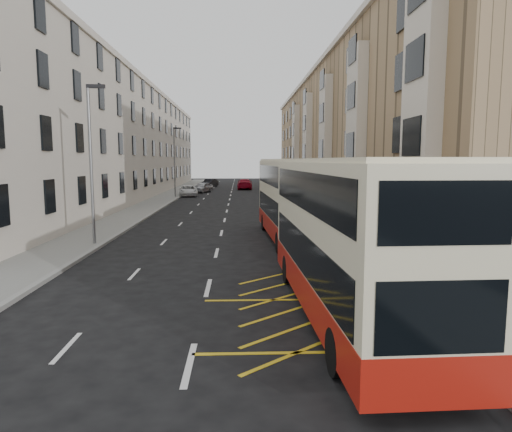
{
  "coord_description": "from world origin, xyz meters",
  "views": [
    {
      "loc": [
        1.1,
        -11.48,
        4.41
      ],
      "look_at": [
        1.82,
        8.23,
        1.99
      ],
      "focal_mm": 32.0,
      "sensor_mm": 36.0,
      "label": 1
    }
  ],
  "objects_px": {
    "street_lamp_far": "(175,158)",
    "car_silver": "(202,187)",
    "white_van": "(188,191)",
    "litter_bin": "(450,309)",
    "pedestrian_far": "(456,273)",
    "double_decker_front": "(347,237)",
    "double_decker_rear": "(292,199)",
    "street_lamp_near": "(92,156)",
    "car_red": "(245,184)",
    "pedestrian_near": "(450,279)",
    "car_dark": "(210,183)"
  },
  "relations": [
    {
      "from": "white_van",
      "to": "double_decker_rear",
      "type": "bearing_deg",
      "value": -80.78
    },
    {
      "from": "litter_bin",
      "to": "white_van",
      "type": "relative_size",
      "value": 0.19
    },
    {
      "from": "street_lamp_near",
      "to": "litter_bin",
      "type": "distance_m",
      "value": 18.29
    },
    {
      "from": "double_decker_front",
      "to": "double_decker_rear",
      "type": "relative_size",
      "value": 1.0
    },
    {
      "from": "street_lamp_near",
      "to": "car_dark",
      "type": "distance_m",
      "value": 51.85
    },
    {
      "from": "litter_bin",
      "to": "street_lamp_far",
      "type": "bearing_deg",
      "value": 106.82
    },
    {
      "from": "double_decker_front",
      "to": "double_decker_rear",
      "type": "distance_m",
      "value": 12.5
    },
    {
      "from": "car_red",
      "to": "pedestrian_near",
      "type": "bearing_deg",
      "value": 96.92
    },
    {
      "from": "double_decker_front",
      "to": "car_silver",
      "type": "xyz_separation_m",
      "value": [
        -8.06,
        50.02,
        -1.55
      ]
    },
    {
      "from": "street_lamp_near",
      "to": "car_silver",
      "type": "distance_m",
      "value": 39.24
    },
    {
      "from": "double_decker_rear",
      "to": "car_red",
      "type": "bearing_deg",
      "value": 90.01
    },
    {
      "from": "pedestrian_near",
      "to": "car_red",
      "type": "relative_size",
      "value": 0.29
    },
    {
      "from": "litter_bin",
      "to": "pedestrian_near",
      "type": "bearing_deg",
      "value": 65.42
    },
    {
      "from": "pedestrian_far",
      "to": "car_dark",
      "type": "height_order",
      "value": "pedestrian_far"
    },
    {
      "from": "pedestrian_far",
      "to": "white_van",
      "type": "bearing_deg",
      "value": -38.44
    },
    {
      "from": "street_lamp_near",
      "to": "double_decker_rear",
      "type": "distance_m",
      "value": 10.69
    },
    {
      "from": "pedestrian_near",
      "to": "double_decker_rear",
      "type": "bearing_deg",
      "value": -73.5
    },
    {
      "from": "car_silver",
      "to": "white_van",
      "type": "bearing_deg",
      "value": -80.02
    },
    {
      "from": "double_decker_front",
      "to": "pedestrian_far",
      "type": "relative_size",
      "value": 6.14
    },
    {
      "from": "pedestrian_far",
      "to": "double_decker_front",
      "type": "bearing_deg",
      "value": 44.63
    },
    {
      "from": "car_dark",
      "to": "double_decker_rear",
      "type": "bearing_deg",
      "value": -60.78
    },
    {
      "from": "white_van",
      "to": "pedestrian_far",
      "type": "bearing_deg",
      "value": -80.68
    },
    {
      "from": "double_decker_front",
      "to": "car_silver",
      "type": "relative_size",
      "value": 2.68
    },
    {
      "from": "car_red",
      "to": "car_dark",
      "type": "bearing_deg",
      "value": -42.63
    },
    {
      "from": "litter_bin",
      "to": "pedestrian_far",
      "type": "xyz_separation_m",
      "value": [
        1.07,
        1.94,
        0.43
      ]
    },
    {
      "from": "pedestrian_near",
      "to": "pedestrian_far",
      "type": "relative_size",
      "value": 0.87
    },
    {
      "from": "white_van",
      "to": "litter_bin",
      "type": "bearing_deg",
      "value": -82.61
    },
    {
      "from": "double_decker_rear",
      "to": "white_van",
      "type": "bearing_deg",
      "value": 103.67
    },
    {
      "from": "pedestrian_near",
      "to": "pedestrian_far",
      "type": "xyz_separation_m",
      "value": [
        0.29,
        0.25,
        0.12
      ]
    },
    {
      "from": "street_lamp_near",
      "to": "car_silver",
      "type": "height_order",
      "value": "street_lamp_near"
    },
    {
      "from": "pedestrian_far",
      "to": "car_red",
      "type": "xyz_separation_m",
      "value": [
        -5.61,
        56.56,
        -0.28
      ]
    },
    {
      "from": "street_lamp_near",
      "to": "car_red",
      "type": "relative_size",
      "value": 1.48
    },
    {
      "from": "pedestrian_near",
      "to": "white_van",
      "type": "relative_size",
      "value": 0.33
    },
    {
      "from": "double_decker_front",
      "to": "car_red",
      "type": "distance_m",
      "value": 57.2
    },
    {
      "from": "double_decker_front",
      "to": "pedestrian_far",
      "type": "bearing_deg",
      "value": 7.49
    },
    {
      "from": "litter_bin",
      "to": "street_lamp_near",
      "type": "bearing_deg",
      "value": 135.93
    },
    {
      "from": "car_silver",
      "to": "car_red",
      "type": "distance_m",
      "value": 9.24
    },
    {
      "from": "double_decker_rear",
      "to": "pedestrian_far",
      "type": "height_order",
      "value": "double_decker_rear"
    },
    {
      "from": "street_lamp_far",
      "to": "car_silver",
      "type": "distance_m",
      "value": 10.08
    },
    {
      "from": "double_decker_rear",
      "to": "car_silver",
      "type": "relative_size",
      "value": 2.69
    },
    {
      "from": "pedestrian_far",
      "to": "car_silver",
      "type": "bearing_deg",
      "value": -41.74
    },
    {
      "from": "pedestrian_far",
      "to": "car_dark",
      "type": "xyz_separation_m",
      "value": [
        -11.31,
        62.1,
        -0.38
      ]
    },
    {
      "from": "double_decker_rear",
      "to": "litter_bin",
      "type": "bearing_deg",
      "value": -82.42
    },
    {
      "from": "double_decker_front",
      "to": "pedestrian_near",
      "type": "bearing_deg",
      "value": 3.89
    },
    {
      "from": "double_decker_rear",
      "to": "car_dark",
      "type": "bearing_deg",
      "value": 96.15
    },
    {
      "from": "car_red",
      "to": "pedestrian_far",
      "type": "bearing_deg",
      "value": 97.23
    },
    {
      "from": "street_lamp_near",
      "to": "litter_bin",
      "type": "xyz_separation_m",
      "value": [
        12.82,
        -12.41,
        -4.0
      ]
    },
    {
      "from": "double_decker_front",
      "to": "pedestrian_near",
      "type": "distance_m",
      "value": 3.42
    },
    {
      "from": "white_van",
      "to": "car_dark",
      "type": "xyz_separation_m",
      "value": [
        1.43,
        18.76,
        0.02
      ]
    },
    {
      "from": "double_decker_rear",
      "to": "litter_bin",
      "type": "relative_size",
      "value": 12.07
    }
  ]
}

